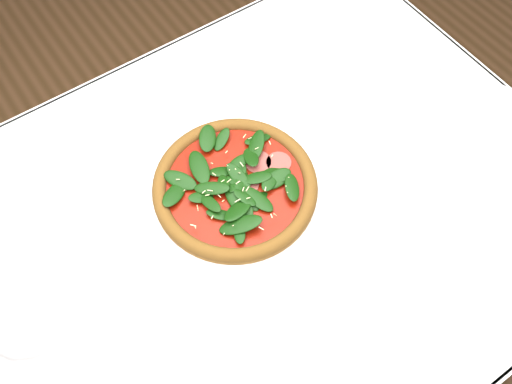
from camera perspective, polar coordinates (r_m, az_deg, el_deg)
ground at (r=1.60m, az=-2.18°, el=-16.31°), size 6.00×6.00×0.00m
dining_table at (r=0.98m, az=-3.44°, el=-7.13°), size 1.21×0.81×0.75m
plate at (r=0.92m, az=-2.08°, el=0.13°), size 0.31×0.31×0.01m
pizza at (r=0.91m, az=-2.11°, el=0.70°), size 0.30×0.30×0.03m
wine_glass at (r=0.73m, az=-21.43°, el=-13.16°), size 0.09×0.09×0.21m
saucer_near at (r=1.10m, az=23.27°, el=7.30°), size 0.12×0.12×0.01m
saucer_far at (r=1.15m, az=14.86°, el=13.66°), size 0.15×0.15×0.01m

